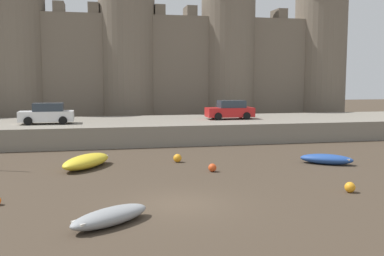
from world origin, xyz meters
The scene contains 11 objects.
ground_plane centered at (0.00, 0.00, 0.00)m, with size 160.00×160.00×0.00m, color #423528.
quay_road centered at (0.00, 20.07, 0.79)m, with size 56.65×10.00×1.57m, color gray.
castle centered at (0.00, 31.14, 7.25)m, with size 51.28×6.63×18.67m.
rowboat_midflat_left centered at (10.15, 6.64, 0.32)m, with size 3.18×2.61×0.60m.
rowboat_near_channel_left centered at (-2.83, -2.07, 0.32)m, with size 3.23×2.80×0.60m.
rowboat_foreground_left centered at (-3.88, 8.38, 0.40)m, with size 3.43×4.16×0.77m.
mooring_buoy_mid_mud centered at (2.92, 5.89, 0.23)m, with size 0.45×0.45×0.45m, color #E04C1E.
mooring_buoy_near_shore centered at (7.86, 0.28, 0.24)m, with size 0.48×0.48×0.48m, color orange.
mooring_buoy_near_channel centered at (1.52, 9.03, 0.26)m, with size 0.51×0.51×0.51m, color orange.
car_quay_west centered at (8.08, 19.84, 2.35)m, with size 4.11×1.90×1.62m.
car_quay_east centered at (-7.06, 18.79, 2.35)m, with size 4.11×1.90×1.62m.
Camera 1 is at (-3.14, -17.58, 5.12)m, focal length 42.00 mm.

